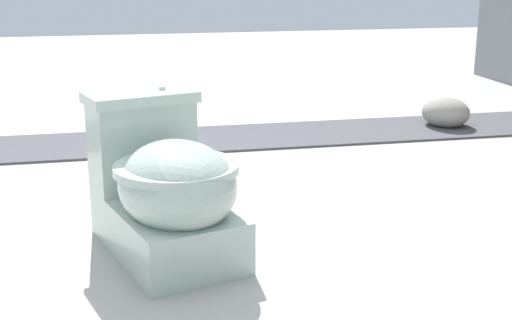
% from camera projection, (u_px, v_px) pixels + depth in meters
% --- Properties ---
extents(ground_plane, '(14.00, 14.00, 0.00)m').
position_uv_depth(ground_plane, '(188.00, 221.00, 2.65)').
color(ground_plane, '#A8A59E').
extents(gravel_strip, '(0.56, 8.00, 0.01)m').
position_uv_depth(gravel_strip, '(252.00, 137.00, 3.89)').
color(gravel_strip, '#4C4C51').
rests_on(gravel_strip, ground).
extents(toilet, '(0.71, 0.53, 0.52)m').
position_uv_depth(toilet, '(166.00, 189.00, 2.30)').
color(toilet, '#B2C6B7').
rests_on(toilet, ground).
extents(boulder_near, '(0.34, 0.31, 0.17)m').
position_uv_depth(boulder_near, '(446.00, 112.00, 4.11)').
color(boulder_near, gray).
rests_on(boulder_near, ground).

